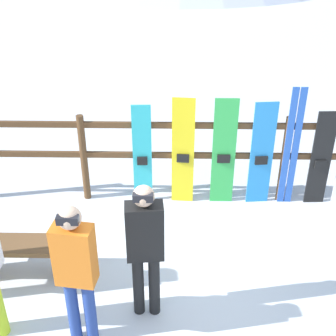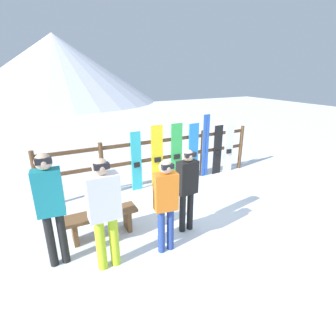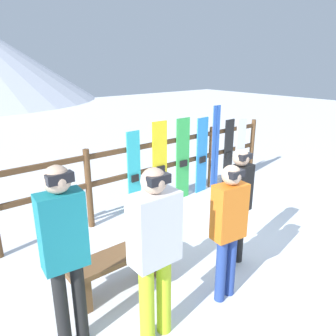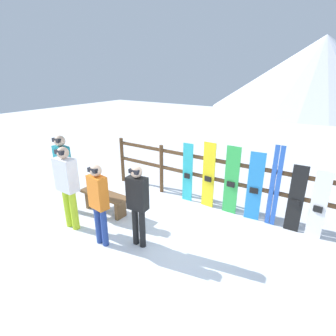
% 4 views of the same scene
% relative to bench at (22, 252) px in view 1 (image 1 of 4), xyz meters
% --- Properties ---
extents(ground_plane, '(40.00, 40.00, 0.00)m').
position_rel_bench_xyz_m(ground_plane, '(1.84, -0.30, -0.35)').
color(ground_plane, white).
extents(fence, '(5.66, 0.10, 1.30)m').
position_rel_bench_xyz_m(fence, '(1.84, 1.62, 0.42)').
color(fence, brown).
rests_on(fence, ground).
extents(bench, '(1.26, 0.36, 0.47)m').
position_rel_bench_xyz_m(bench, '(0.00, 0.00, 0.00)').
color(bench, brown).
rests_on(bench, ground).
extents(person_black, '(0.38, 0.23, 1.57)m').
position_rel_bench_xyz_m(person_black, '(1.44, -0.52, 0.58)').
color(person_black, black).
rests_on(person_black, ground).
extents(person_orange, '(0.39, 0.25, 1.58)m').
position_rel_bench_xyz_m(person_orange, '(0.83, -0.88, 0.59)').
color(person_orange, navy).
rests_on(person_orange, ground).
extents(snowboard_cyan, '(0.26, 0.06, 1.48)m').
position_rel_bench_xyz_m(snowboard_cyan, '(1.27, 1.56, 0.39)').
color(snowboard_cyan, '#2DBFCC').
rests_on(snowboard_cyan, ground).
extents(snowboard_yellow, '(0.31, 0.07, 1.58)m').
position_rel_bench_xyz_m(snowboard_yellow, '(1.82, 1.56, 0.44)').
color(snowboard_yellow, yellow).
rests_on(snowboard_yellow, ground).
extents(snowboard_green, '(0.32, 0.05, 1.58)m').
position_rel_bench_xyz_m(snowboard_green, '(2.38, 1.56, 0.44)').
color(snowboard_green, green).
rests_on(snowboard_green, ground).
extents(snowboard_blue, '(0.31, 0.08, 1.53)m').
position_rel_bench_xyz_m(snowboard_blue, '(2.89, 1.56, 0.42)').
color(snowboard_blue, '#288CE0').
rests_on(snowboard_blue, ground).
extents(ski_pair_blue, '(0.19, 0.02, 1.73)m').
position_rel_bench_xyz_m(ski_pair_blue, '(3.29, 1.57, 0.52)').
color(ski_pair_blue, blue).
rests_on(ski_pair_blue, ground).
extents(snowboard_black_stripe, '(0.28, 0.06, 1.41)m').
position_rel_bench_xyz_m(snowboard_black_stripe, '(3.71, 1.56, 0.35)').
color(snowboard_black_stripe, black).
rests_on(snowboard_black_stripe, ground).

